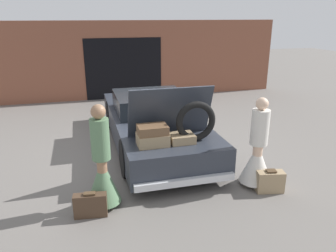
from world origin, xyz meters
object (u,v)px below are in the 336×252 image
Objects in this scene: person_left at (102,171)px; suitcase_beside_right_person at (270,181)px; person_right at (257,155)px; suitcase_beside_left_person at (90,205)px; car at (153,122)px.

suitcase_beside_right_person is at bearing 96.42° from person_left.
suitcase_beside_right_person is (0.12, -0.29, -0.40)m from person_right.
person_left is 3.38× the size of suitcase_beside_right_person.
suitcase_beside_right_person is at bearing -152.32° from person_right.
person_left is 1.04× the size of person_right.
suitcase_beside_left_person is 1.02× the size of suitcase_beside_right_person.
car is 9.85× the size of suitcase_beside_right_person.
suitcase_beside_right_person is (2.86, -0.31, -0.43)m from person_left.
person_left is 2.91m from suitcase_beside_right_person.
car is at bearing 58.97° from suitcase_beside_left_person.
car is 2.76m from person_left.
suitcase_beside_left_person is at bearing 179.04° from suitcase_beside_right_person.
suitcase_beside_right_person is (3.09, -0.05, 0.00)m from suitcase_beside_left_person.
suitcase_beside_right_person reaches higher than suitcase_beside_left_person.
person_right is 0.51m from suitcase_beside_right_person.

